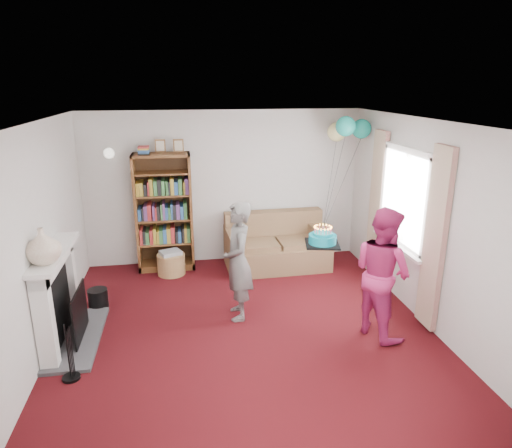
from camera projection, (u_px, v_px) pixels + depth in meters
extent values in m
plane|color=black|center=(246.00, 333.00, 5.52)|extent=(5.00, 5.00, 0.00)
cube|color=silver|center=(224.00, 188.00, 7.51)|extent=(4.50, 0.02, 2.50)
cube|color=silver|center=(33.00, 247.00, 4.79)|extent=(0.02, 5.00, 2.50)
cube|color=silver|center=(431.00, 226.00, 5.50)|extent=(0.02, 5.00, 2.50)
cube|color=white|center=(245.00, 122.00, 4.77)|extent=(4.50, 5.00, 0.01)
cube|color=#3F3F42|center=(77.00, 338.00, 5.39)|extent=(0.55, 1.40, 0.04)
cube|color=white|center=(45.00, 324.00, 4.69)|extent=(0.18, 0.14, 1.06)
cube|color=white|center=(68.00, 280.00, 5.73)|extent=(0.18, 0.14, 1.06)
cube|color=white|center=(52.00, 262.00, 5.07)|extent=(0.18, 1.24, 0.16)
cube|color=white|center=(54.00, 253.00, 5.05)|extent=(0.28, 1.35, 0.05)
cube|color=black|center=(56.00, 304.00, 5.22)|extent=(0.10, 0.80, 0.86)
cube|color=black|center=(80.00, 314.00, 5.30)|extent=(0.02, 0.70, 0.60)
cylinder|color=black|center=(68.00, 352.00, 4.58)|extent=(0.18, 0.18, 0.64)
cylinder|color=black|center=(98.00, 298.00, 6.13)|extent=(0.26, 0.26, 0.26)
cube|color=white|center=(410.00, 151.00, 5.82)|extent=(0.08, 1.30, 0.08)
cube|color=white|center=(400.00, 243.00, 6.19)|extent=(0.08, 1.30, 0.08)
cube|color=white|center=(407.00, 198.00, 6.01)|extent=(0.01, 1.15, 1.20)
cube|color=white|center=(398.00, 245.00, 6.19)|extent=(0.14, 1.32, 0.04)
cube|color=#B9B18C|center=(435.00, 240.00, 5.32)|extent=(0.07, 0.38, 2.20)
cube|color=#B9B18C|center=(377.00, 204.00, 6.86)|extent=(0.07, 0.38, 2.20)
cylinder|color=gold|center=(110.00, 151.00, 6.99)|extent=(0.04, 0.12, 0.04)
sphere|color=white|center=(109.00, 153.00, 6.91)|extent=(0.16, 0.16, 0.16)
cube|color=#472B14|center=(165.00, 209.00, 7.40)|extent=(0.89, 0.04, 1.87)
cube|color=brown|center=(137.00, 214.00, 7.16)|extent=(0.04, 0.42, 1.87)
cube|color=brown|center=(191.00, 211.00, 7.29)|extent=(0.04, 0.42, 1.87)
cube|color=brown|center=(161.00, 155.00, 6.95)|extent=(0.89, 0.42, 0.04)
cube|color=brown|center=(167.00, 264.00, 7.49)|extent=(0.89, 0.42, 0.10)
cube|color=brown|center=(166.00, 242.00, 7.37)|extent=(0.81, 0.38, 0.03)
cube|color=brown|center=(165.00, 218.00, 7.25)|extent=(0.81, 0.38, 0.02)
cube|color=brown|center=(163.00, 194.00, 7.14)|extent=(0.81, 0.38, 0.02)
cube|color=brown|center=(162.00, 173.00, 7.03)|extent=(0.81, 0.38, 0.02)
cube|color=maroon|center=(144.00, 150.00, 6.87)|extent=(0.16, 0.22, 0.12)
cube|color=brown|center=(160.00, 146.00, 6.96)|extent=(0.16, 0.02, 0.20)
cube|color=brown|center=(178.00, 146.00, 7.01)|extent=(0.16, 0.02, 0.20)
cube|color=brown|center=(277.00, 256.00, 7.47)|extent=(1.64, 0.87, 0.39)
cube|color=brown|center=(273.00, 230.00, 7.67)|extent=(1.64, 0.24, 0.67)
cube|color=brown|center=(234.00, 247.00, 7.30)|extent=(0.24, 0.82, 0.53)
cube|color=brown|center=(318.00, 242.00, 7.52)|extent=(0.24, 0.82, 0.53)
cube|color=brown|center=(256.00, 246.00, 7.27)|extent=(0.69, 0.57, 0.12)
cube|color=brown|center=(300.00, 243.00, 7.39)|extent=(0.69, 0.57, 0.12)
cylinder|color=#AB874F|center=(171.00, 264.00, 7.19)|extent=(0.44, 0.44, 0.33)
cube|color=beige|center=(171.00, 253.00, 7.14)|extent=(0.31, 0.24, 0.06)
imported|color=black|center=(238.00, 261.00, 5.71)|extent=(0.37, 0.56, 1.53)
imported|color=#AF235B|center=(382.00, 272.00, 5.32)|extent=(0.82, 0.92, 1.57)
cube|color=black|center=(322.00, 244.00, 5.28)|extent=(0.38, 0.38, 0.02)
cylinder|color=#0C7C8B|center=(322.00, 239.00, 5.26)|extent=(0.32, 0.32, 0.10)
cylinder|color=#0C7C8B|center=(323.00, 234.00, 5.25)|extent=(0.23, 0.23, 0.04)
cylinder|color=pink|center=(331.00, 231.00, 5.25)|extent=(0.01, 0.01, 0.09)
sphere|color=orange|center=(331.00, 227.00, 5.24)|extent=(0.02, 0.02, 0.02)
cylinder|color=pink|center=(329.00, 230.00, 5.29)|extent=(0.01, 0.01, 0.09)
sphere|color=orange|center=(329.00, 226.00, 5.27)|extent=(0.02, 0.02, 0.02)
cylinder|color=pink|center=(326.00, 229.00, 5.31)|extent=(0.01, 0.01, 0.09)
sphere|color=orange|center=(326.00, 225.00, 5.30)|extent=(0.02, 0.02, 0.02)
cylinder|color=pink|center=(323.00, 229.00, 5.33)|extent=(0.01, 0.01, 0.09)
sphere|color=orange|center=(323.00, 225.00, 5.31)|extent=(0.02, 0.02, 0.02)
cylinder|color=pink|center=(320.00, 229.00, 5.32)|extent=(0.01, 0.01, 0.09)
sphere|color=orange|center=(320.00, 225.00, 5.31)|extent=(0.02, 0.02, 0.02)
cylinder|color=pink|center=(317.00, 229.00, 5.31)|extent=(0.01, 0.01, 0.09)
sphere|color=orange|center=(317.00, 225.00, 5.29)|extent=(0.02, 0.02, 0.02)
cylinder|color=pink|center=(315.00, 230.00, 5.28)|extent=(0.01, 0.01, 0.09)
sphere|color=orange|center=(315.00, 226.00, 5.26)|extent=(0.02, 0.02, 0.02)
cylinder|color=pink|center=(314.00, 231.00, 5.24)|extent=(0.01, 0.01, 0.09)
sphere|color=orange|center=(315.00, 227.00, 5.23)|extent=(0.02, 0.02, 0.02)
cylinder|color=pink|center=(315.00, 232.00, 5.20)|extent=(0.01, 0.01, 0.09)
sphere|color=orange|center=(316.00, 228.00, 5.19)|extent=(0.02, 0.02, 0.02)
cylinder|color=pink|center=(318.00, 233.00, 5.17)|extent=(0.01, 0.01, 0.09)
sphere|color=orange|center=(318.00, 229.00, 5.16)|extent=(0.02, 0.02, 0.02)
cylinder|color=pink|center=(321.00, 234.00, 5.15)|extent=(0.01, 0.01, 0.09)
sphere|color=orange|center=(321.00, 229.00, 5.14)|extent=(0.02, 0.02, 0.02)
cylinder|color=pink|center=(325.00, 234.00, 5.15)|extent=(0.01, 0.01, 0.09)
sphere|color=orange|center=(325.00, 230.00, 5.13)|extent=(0.02, 0.02, 0.02)
cylinder|color=pink|center=(328.00, 233.00, 5.16)|extent=(0.01, 0.01, 0.09)
sphere|color=orange|center=(328.00, 229.00, 5.14)|extent=(0.02, 0.02, 0.02)
cylinder|color=pink|center=(330.00, 233.00, 5.18)|extent=(0.01, 0.01, 0.09)
sphere|color=orange|center=(330.00, 229.00, 5.16)|extent=(0.02, 0.02, 0.02)
cylinder|color=pink|center=(331.00, 232.00, 5.21)|extent=(0.01, 0.01, 0.09)
sphere|color=orange|center=(331.00, 228.00, 5.20)|extent=(0.02, 0.02, 0.02)
sphere|color=#3F3F3F|center=(323.00, 230.00, 7.25)|extent=(0.02, 0.02, 0.02)
sphere|color=teal|center=(361.00, 129.00, 7.05)|extent=(0.30, 0.30, 0.30)
sphere|color=#E9E78E|center=(337.00, 132.00, 7.19)|extent=(0.30, 0.30, 0.30)
sphere|color=teal|center=(346.00, 126.00, 6.80)|extent=(0.30, 0.30, 0.30)
imported|color=beige|center=(43.00, 246.00, 4.65)|extent=(0.47, 0.47, 0.37)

